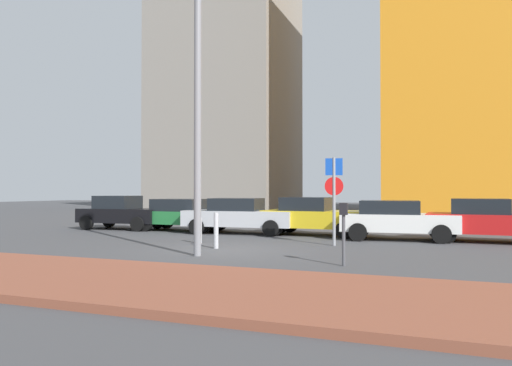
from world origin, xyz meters
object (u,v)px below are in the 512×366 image
object	(u,v)px
parked_car_black	(121,212)
parking_sign_post	(334,190)
street_lamp	(198,85)
parked_car_silver	(239,215)
parked_car_green	(182,214)
traffic_bollard_mid	(200,231)
parked_car_white	(396,219)
parked_car_red	(490,220)
parking_meter	(344,225)
traffic_bollard_near	(216,231)
parked_car_yellow	(313,216)

from	to	relation	value
parked_car_black	parking_sign_post	bearing A→B (deg)	-16.55
street_lamp	parked_car_silver	bearing A→B (deg)	103.08
parked_car_green	parking_sign_post	size ratio (longest dim) A/B	1.44
parking_sign_post	traffic_bollard_mid	bearing A→B (deg)	-167.12
parked_car_white	parked_car_red	xyz separation A→B (m)	(3.08, 0.30, 0.01)
parked_car_black	parking_sign_post	distance (m)	11.02
parked_car_green	street_lamp	xyz separation A→B (m)	(4.44, -7.04, 3.93)
parked_car_green	parked_car_white	xyz separation A→B (m)	(9.19, -0.73, 0.01)
parking_meter	street_lamp	xyz separation A→B (m)	(-4.04, 0.35, 3.72)
parked_car_red	traffic_bollard_near	size ratio (longest dim) A/B	3.96
parked_car_white	parking_sign_post	world-z (taller)	parking_sign_post
traffic_bollard_near	parked_car_green	bearing A→B (deg)	128.12
parking_sign_post	traffic_bollard_near	xyz separation A→B (m)	(-3.25, -2.03, -1.25)
parked_car_red	parked_car_silver	bearing A→B (deg)	179.53
parked_car_yellow	traffic_bollard_mid	distance (m)	5.18
parked_car_green	street_lamp	world-z (taller)	street_lamp
parked_car_red	parking_meter	bearing A→B (deg)	-118.57
parked_car_red	parking_sign_post	distance (m)	5.72
parked_car_black	parking_meter	world-z (taller)	parked_car_black
parked_car_black	parked_car_silver	bearing A→B (deg)	-1.63
parked_car_silver	parked_car_red	bearing A→B (deg)	-0.47
parked_car_green	traffic_bollard_mid	size ratio (longest dim) A/B	4.77
parked_car_white	street_lamp	bearing A→B (deg)	-126.97
parked_car_yellow	parked_car_red	xyz separation A→B (m)	(6.33, -0.44, -0.01)
street_lamp	parked_car_black	bearing A→B (deg)	137.63
parked_car_green	street_lamp	distance (m)	9.20
parking_sign_post	street_lamp	size ratio (longest dim) A/B	0.35
parked_car_green	parked_car_white	bearing A→B (deg)	-4.57
parked_car_black	parked_car_yellow	distance (m)	9.03
traffic_bollard_near	parking_sign_post	bearing A→B (deg)	32.05
parked_car_green	traffic_bollard_near	size ratio (longest dim) A/B	3.74
parking_sign_post	parked_car_yellow	bearing A→B (deg)	114.27
parked_car_white	traffic_bollard_mid	world-z (taller)	parked_car_white
parked_car_green	parking_meter	bearing A→B (deg)	-41.11
parked_car_silver	parking_sign_post	bearing A→B (deg)	-32.98
street_lamp	parked_car_yellow	bearing A→B (deg)	77.93
parking_meter	traffic_bollard_near	world-z (taller)	parking_meter
parking_sign_post	parked_car_green	bearing A→B (deg)	156.01
parked_car_silver	traffic_bollard_near	distance (m)	5.16
parked_car_green	traffic_bollard_near	xyz separation A→B (m)	(4.19, -5.34, -0.20)
parked_car_green	parked_car_white	size ratio (longest dim) A/B	0.99
parked_car_black	parked_car_white	world-z (taller)	parked_car_black
traffic_bollard_near	traffic_bollard_mid	distance (m)	1.52
parked_car_red	traffic_bollard_mid	xyz separation A→B (m)	(-9.17, -3.87, -0.33)
parked_car_silver	parked_car_red	distance (m)	9.39
traffic_bollard_near	parked_car_yellow	bearing A→B (deg)	71.88
parked_car_black	parked_car_red	distance (m)	15.35
parked_car_red	parking_sign_post	world-z (taller)	parking_sign_post
parked_car_black	parked_car_green	distance (m)	3.09
parking_sign_post	traffic_bollard_mid	xyz separation A→B (m)	(-4.34, -0.99, -1.36)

